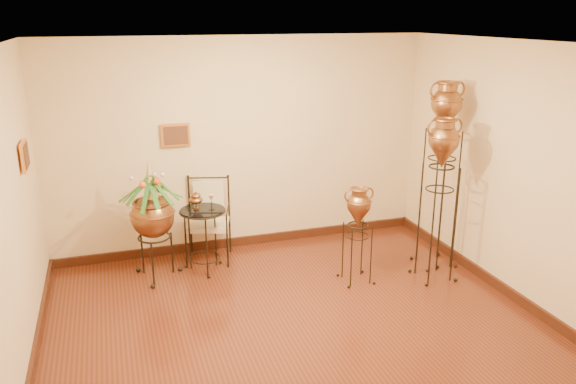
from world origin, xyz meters
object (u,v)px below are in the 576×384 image
object	(u,v)px
amphora_tall	(440,174)
planter_urn	(152,211)
side_table	(204,239)
armchair	(208,221)
amphora_mid	(439,199)

from	to	relation	value
amphora_tall	planter_urn	bearing A→B (deg)	168.29
amphora_tall	side_table	xyz separation A→B (m)	(-2.80, 0.72, -0.78)
planter_urn	armchair	xyz separation A→B (m)	(0.70, 0.30, -0.31)
amphora_tall	armchair	size ratio (longest dim) A/B	2.21
armchair	side_table	world-z (taller)	armchair
amphora_tall	amphora_mid	size ratio (longest dim) A/B	1.18
amphora_mid	armchair	world-z (taller)	amphora_mid
amphora_tall	amphora_mid	xyz separation A→B (m)	(-0.21, -0.33, -0.20)
planter_urn	side_table	bearing A→B (deg)	1.27
side_table	amphora_tall	bearing A→B (deg)	-14.33
amphora_tall	planter_urn	xyz separation A→B (m)	(-3.39, 0.70, -0.35)
planter_urn	armchair	distance (m)	0.82
amphora_mid	armchair	distance (m)	2.86
amphora_mid	side_table	distance (m)	2.85
amphora_tall	amphora_mid	bearing A→B (deg)	-122.97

